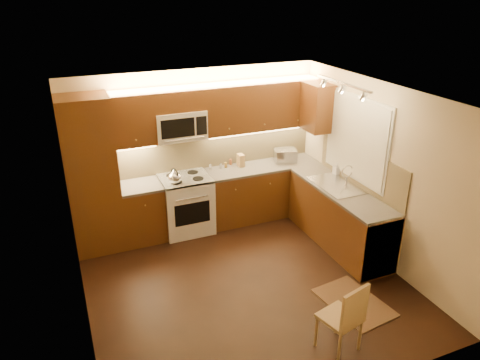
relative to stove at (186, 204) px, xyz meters
name	(u,v)px	position (x,y,z in m)	size (l,w,h in m)	color
floor	(246,283)	(0.30, -1.68, -0.46)	(4.00, 4.00, 0.01)	black
ceiling	(247,97)	(0.30, -1.68, 2.04)	(4.00, 4.00, 0.01)	beige
wall_back	(196,148)	(0.30, 0.32, 0.79)	(4.00, 0.01, 2.50)	#CAB794
wall_front	(339,293)	(0.30, -3.67, 0.79)	(4.00, 0.01, 2.50)	#CAB794
wall_left	(74,230)	(-1.70, -1.68, 0.79)	(0.01, 4.00, 2.50)	#CAB794
wall_right	(379,174)	(2.30, -1.68, 0.79)	(0.01, 4.00, 2.50)	#CAB794
pantry	(92,176)	(-1.35, 0.02, 0.69)	(0.70, 0.60, 2.30)	#4D2A10
base_cab_back_left	(143,213)	(-0.69, 0.02, -0.03)	(0.62, 0.60, 0.86)	#4D2A10
counter_back_left	(140,186)	(-0.69, 0.02, 0.42)	(0.62, 0.60, 0.04)	#3D3A37
base_cab_back_right	(262,191)	(1.34, 0.02, -0.03)	(1.92, 0.60, 0.86)	#4D2A10
counter_back_right	(263,167)	(1.34, 0.02, 0.42)	(1.92, 0.60, 0.04)	#3D3A37
base_cab_right	(339,218)	(2.00, -1.28, -0.03)	(0.60, 2.00, 0.86)	#4D2A10
counter_right	(342,191)	(2.00, -1.28, 0.42)	(0.60, 2.00, 0.04)	#3D3A37
dishwasher	(368,240)	(2.00, -1.98, -0.03)	(0.58, 0.60, 0.84)	silver
backsplash_back	(217,148)	(0.65, 0.31, 0.74)	(3.30, 0.02, 0.60)	tan
backsplash_right	(360,167)	(2.29, -1.28, 0.74)	(0.02, 2.00, 0.60)	tan
upper_cab_back_left	(132,119)	(-0.69, 0.15, 1.42)	(0.62, 0.35, 0.75)	#4D2A10
upper_cab_back_right	(261,106)	(1.34, 0.15, 1.42)	(1.92, 0.35, 0.75)	#4D2A10
upper_cab_bridge	(178,100)	(0.00, 0.15, 1.63)	(0.76, 0.35, 0.31)	#4D2A10
upper_cab_right_corner	(317,107)	(2.12, -0.28, 1.42)	(0.35, 0.50, 0.75)	#4D2A10
stove	(186,204)	(0.00, 0.00, 0.00)	(0.76, 0.65, 0.92)	silver
microwave	(180,125)	(0.00, 0.14, 1.26)	(0.76, 0.38, 0.44)	silver
window_frame	(357,138)	(2.29, -1.12, 1.14)	(0.03, 1.44, 1.24)	silver
window_blinds	(356,139)	(2.27, -1.12, 1.14)	(0.02, 1.36, 1.16)	silver
sink	(336,181)	(2.00, -1.12, 0.52)	(0.52, 0.86, 0.15)	silver
faucet	(347,174)	(2.18, -1.12, 0.59)	(0.20, 0.04, 0.30)	silver
track_light_bar	(343,83)	(1.85, -1.27, 2.00)	(0.04, 1.20, 0.03)	silver
kettle	(175,176)	(-0.20, -0.16, 0.58)	(0.21, 0.21, 0.24)	silver
toaster_oven	(285,155)	(1.76, 0.06, 0.55)	(0.36, 0.27, 0.21)	silver
knife_block	(241,160)	(1.00, 0.15, 0.54)	(0.09, 0.15, 0.20)	#9F7A48
spice_jar_a	(221,166)	(0.66, 0.18, 0.48)	(0.04, 0.04, 0.09)	silver
spice_jar_b	(226,165)	(0.74, 0.18, 0.48)	(0.05, 0.05, 0.09)	olive
spice_jar_c	(210,167)	(0.48, 0.18, 0.49)	(0.04, 0.04, 0.10)	silver
spice_jar_d	(231,162)	(0.86, 0.26, 0.49)	(0.04, 0.04, 0.10)	brown
soap_bottle	(337,169)	(2.24, -0.76, 0.54)	(0.09, 0.09, 0.20)	silver
rug	(354,302)	(1.39, -2.58, -0.45)	(0.62, 0.94, 0.01)	black
dining_chair	(340,316)	(0.76, -3.13, -0.03)	(0.38, 0.38, 0.87)	#9F7A48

